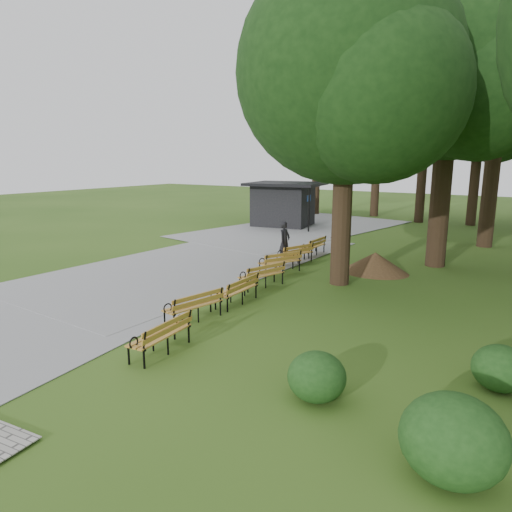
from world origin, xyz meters
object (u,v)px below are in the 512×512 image
Objects in this scene: dirt_mound at (375,262)px; bench_2 at (236,290)px; lawn_tree_2 at (451,69)px; lamp_post at (335,198)px; bench_0 at (160,335)px; lawn_tree_0 at (347,73)px; bench_4 at (280,262)px; kiosk at (283,204)px; bench_3 at (262,275)px; bench_6 at (312,246)px; lawn_tree_4 at (503,65)px; bench_1 at (193,306)px; person at (285,241)px; bench_5 at (295,254)px.

bench_2 reaches higher than dirt_mound.
lamp_post is at bearing 148.65° from lawn_tree_2.
lamp_post is 17.12m from bench_0.
lawn_tree_2 reaches higher than lawn_tree_0.
lawn_tree_0 is at bearing -65.17° from lamp_post.
dirt_mound is 1.19× the size of bench_4.
bench_3 is (6.87, -13.64, -1.03)m from kiosk.
kiosk reaches higher than bench_6.
dirt_mound is at bearing 77.10° from lawn_tree_0.
bench_2 is 1.00× the size of bench_6.
bench_0 is at bearing -97.97° from lawn_tree_0.
bench_4 is (1.38, -8.48, -1.90)m from lamp_post.
lawn_tree_4 reaches higher than bench_3.
bench_2 and bench_6 have the same top height.
lawn_tree_2 is at bearing 157.60° from bench_4.
dirt_mound is 1.19× the size of bench_6.
lawn_tree_4 is (12.50, -0.86, 7.40)m from kiosk.
bench_3 is 11.02m from lawn_tree_2.
dirt_mound is 1.19× the size of bench_1.
kiosk is 2.46× the size of bench_3.
bench_0 is (7.90, -19.74, -1.03)m from kiosk.
lawn_tree_2 reaches higher than bench_4.
lawn_tree_4 is at bearing -13.19° from kiosk.
lawn_tree_0 is at bearing 148.05° from bench_3.
person is 11.00m from kiosk.
bench_3 is 16.31m from lawn_tree_4.
bench_6 is at bearing -176.10° from bench_0.
bench_5 is 0.15× the size of lawn_tree_4.
bench_4 and bench_6 have the same top height.
bench_5 is at bearing -80.52° from lamp_post.
lawn_tree_0 is 11.51m from lawn_tree_4.
bench_4 is (-1.54, 8.29, 0.00)m from bench_0.
bench_6 is 9.20m from lawn_tree_2.
lamp_post reaches higher than bench_6.
bench_3 is at bearing -171.73° from bench_2.
bench_5 is (6.10, -9.72, -1.03)m from kiosk.
bench_0 is at bearing 28.03° from bench_5.
lawn_tree_0 is (3.01, -3.94, 6.84)m from bench_6.
dirt_mound is 1.19× the size of bench_0.
bench_0 is 12.10m from bench_6.
lawn_tree_0 is (9.02, -11.72, 5.82)m from kiosk.
kiosk is 14.55m from lawn_tree_4.
lawn_tree_4 is at bearing 158.78° from bench_2.
bench_0 and bench_2 have the same top height.
lawn_tree_0 is 0.96× the size of lawn_tree_2.
lamp_post is 1.72× the size of bench_1.
kiosk is 21.28m from bench_0.
bench_0 is 1.00× the size of bench_3.
bench_2 is 1.00× the size of bench_4.
lawn_tree_2 is (11.33, -6.85, 6.43)m from kiosk.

